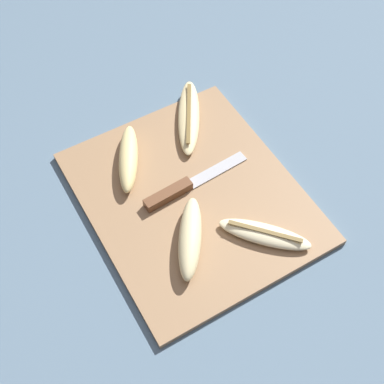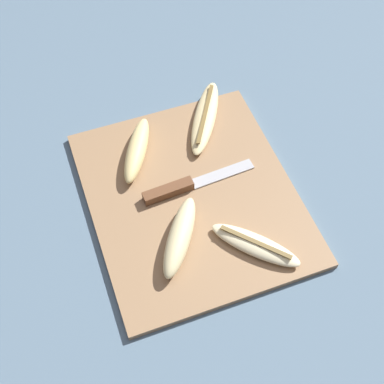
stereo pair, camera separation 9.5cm
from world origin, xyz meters
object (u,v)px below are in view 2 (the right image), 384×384
(knife, at_px, (179,188))
(banana_golden_short, at_px, (137,150))
(banana_pale_long, at_px, (255,245))
(banana_soft_right, at_px, (180,237))
(banana_ripe_center, at_px, (205,117))

(knife, height_order, banana_golden_short, banana_golden_short)
(knife, relative_size, banana_pale_long, 1.48)
(banana_pale_long, xyz_separation_m, banana_soft_right, (-0.05, -0.11, 0.01))
(banana_golden_short, bearing_deg, banana_pale_long, 26.62)
(banana_ripe_center, relative_size, banana_pale_long, 1.29)
(banana_soft_right, bearing_deg, banana_pale_long, 65.11)
(banana_ripe_center, bearing_deg, banana_golden_short, -76.04)
(banana_pale_long, relative_size, banana_soft_right, 0.95)
(knife, xyz_separation_m, banana_soft_right, (0.10, -0.03, 0.01))
(knife, distance_m, banana_soft_right, 0.11)
(knife, distance_m, banana_golden_short, 0.11)
(banana_ripe_center, height_order, banana_golden_short, banana_golden_short)
(banana_pale_long, height_order, banana_soft_right, banana_soft_right)
(banana_pale_long, bearing_deg, banana_golden_short, -153.38)
(knife, bearing_deg, banana_soft_right, -22.16)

